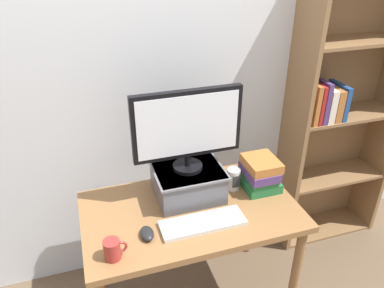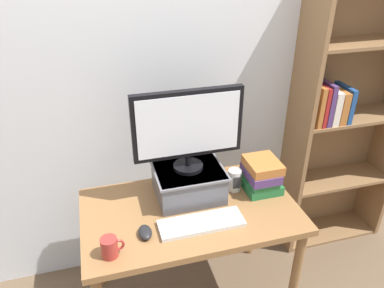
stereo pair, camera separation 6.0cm
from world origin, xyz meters
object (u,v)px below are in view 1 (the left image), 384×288
(desk_speaker, at_px, (234,179))
(computer_mouse, at_px, (147,233))
(keyboard, at_px, (203,223))
(coffee_mug, at_px, (113,249))
(riser_box, at_px, (188,180))
(desk, at_px, (191,222))
(computer_monitor, at_px, (187,127))
(book_stack, at_px, (260,174))
(bookshelf_unit, at_px, (338,112))

(desk_speaker, bearing_deg, computer_mouse, -156.88)
(keyboard, xyz_separation_m, desk_speaker, (0.27, 0.24, 0.05))
(coffee_mug, bearing_deg, riser_box, 37.49)
(keyboard, bearing_deg, coffee_mug, -169.67)
(computer_mouse, bearing_deg, desk, 27.40)
(computer_mouse, distance_m, desk_speaker, 0.59)
(computer_monitor, bearing_deg, coffee_mug, -142.63)
(book_stack, bearing_deg, desk_speaker, 166.68)
(book_stack, height_order, coffee_mug, book_stack)
(desk_speaker, bearing_deg, keyboard, -138.21)
(desk, height_order, riser_box, riser_box)
(coffee_mug, height_order, desk_speaker, desk_speaker)
(riser_box, bearing_deg, bookshelf_unit, 11.70)
(bookshelf_unit, distance_m, computer_monitor, 1.14)
(book_stack, bearing_deg, bookshelf_unit, 22.58)
(bookshelf_unit, relative_size, riser_box, 5.12)
(computer_monitor, xyz_separation_m, book_stack, (0.40, -0.06, -0.32))
(desk, bearing_deg, computer_mouse, -152.60)
(computer_monitor, height_order, desk_speaker, computer_monitor)
(riser_box, distance_m, desk_speaker, 0.26)
(desk, bearing_deg, keyboard, -82.49)
(desk, relative_size, bookshelf_unit, 0.59)
(bookshelf_unit, height_order, computer_mouse, bookshelf_unit)
(riser_box, xyz_separation_m, keyboard, (-0.01, -0.27, -0.08))
(riser_box, height_order, computer_mouse, riser_box)
(keyboard, relative_size, coffee_mug, 3.98)
(riser_box, bearing_deg, coffee_mug, -142.51)
(desk, xyz_separation_m, keyboard, (0.02, -0.14, 0.10))
(riser_box, xyz_separation_m, desk_speaker, (0.26, -0.03, -0.03))
(book_stack, bearing_deg, computer_mouse, -163.87)
(book_stack, bearing_deg, coffee_mug, -161.58)
(riser_box, bearing_deg, keyboard, -91.21)
(desk, height_order, keyboard, keyboard)
(keyboard, height_order, book_stack, book_stack)
(riser_box, xyz_separation_m, coffee_mug, (-0.45, -0.35, -0.04))
(computer_monitor, height_order, computer_mouse, computer_monitor)
(keyboard, bearing_deg, computer_mouse, 179.03)
(riser_box, height_order, coffee_mug, riser_box)
(desk, relative_size, riser_box, 3.04)
(keyboard, distance_m, book_stack, 0.46)
(computer_monitor, xyz_separation_m, computer_mouse, (-0.28, -0.26, -0.40))
(bookshelf_unit, distance_m, book_stack, 0.77)
(desk, height_order, computer_mouse, computer_mouse)
(riser_box, distance_m, computer_mouse, 0.39)
(bookshelf_unit, height_order, desk_speaker, bookshelf_unit)
(computer_monitor, bearing_deg, riser_box, 90.00)
(computer_monitor, distance_m, book_stack, 0.52)
(riser_box, bearing_deg, desk_speaker, -6.45)
(keyboard, height_order, coffee_mug, coffee_mug)
(bookshelf_unit, bearing_deg, coffee_mug, -159.68)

